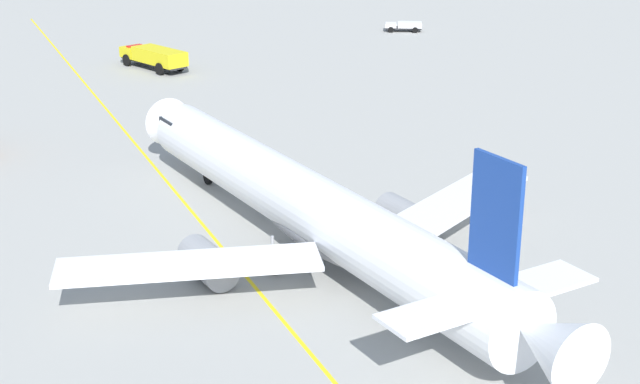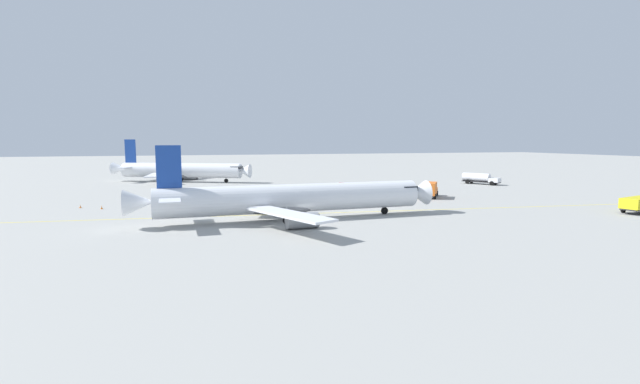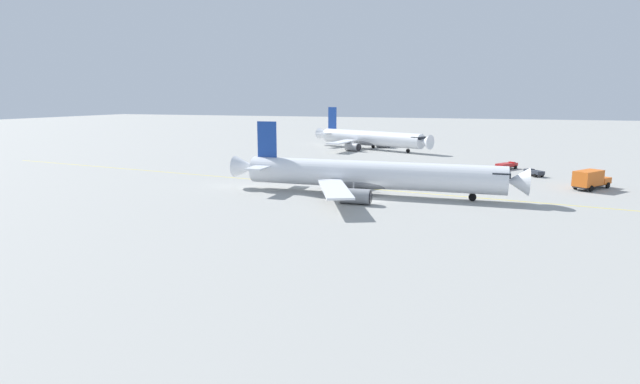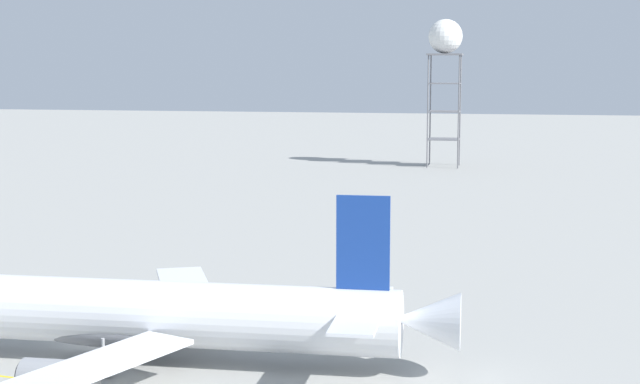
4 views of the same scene
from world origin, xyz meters
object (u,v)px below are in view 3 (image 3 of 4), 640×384
airliner_secondary (369,139)px  safety_cone_near (257,168)px  ops_pickup_truck (507,165)px  baggage_truck_truck (534,172)px  airliner_main (368,176)px  catering_truck_truck (590,179)px  safety_cone_mid (246,166)px

airliner_secondary → safety_cone_near: bearing=-78.9°
ops_pickup_truck → baggage_truck_truck: bearing=-115.9°
airliner_main → airliner_secondary: (-66.11, -15.89, 0.12)m
catering_truck_truck → ops_pickup_truck: bearing=67.5°
airliner_secondary → catering_truck_truck: bearing=-20.2°
baggage_truck_truck → safety_cone_mid: baggage_truck_truck is taller
airliner_main → safety_cone_mid: (-21.36, -31.78, -2.66)m
airliner_main → safety_cone_mid: 38.38m
safety_cone_near → airliner_secondary: bearing=165.5°
airliner_main → safety_cone_near: 33.94m
airliner_secondary → safety_cone_mid: bearing=-84.0°
airliner_main → airliner_secondary: 68.00m
ops_pickup_truck → baggage_truck_truck: ops_pickup_truck is taller
airliner_main → ops_pickup_truck: size_ratio=8.23×
airliner_main → safety_cone_mid: size_ratio=81.67×
catering_truck_truck → safety_cone_mid: size_ratio=14.19×
ops_pickup_truck → safety_cone_near: bearing=143.6°
airliner_main → airliner_secondary: bearing=102.0°
catering_truck_truck → baggage_truck_truck: catering_truck_truck is taller
safety_cone_mid → airliner_secondary: bearing=160.5°
airliner_main → catering_truck_truck: 36.43m
ops_pickup_truck → baggage_truck_truck: 9.33m
catering_truck_truck → baggage_truck_truck: (-11.84, -7.53, -0.95)m
airliner_main → catering_truck_truck: airliner_main is taller
airliner_main → ops_pickup_truck: bearing=59.1°
airliner_secondary → safety_cone_near: size_ratio=68.60×
airliner_secondary → safety_cone_near: 48.83m
safety_cone_near → safety_cone_mid: 4.45m
airliner_secondary → baggage_truck_truck: airliner_secondary is taller
catering_truck_truck → safety_cone_mid: (-5.12, -64.36, -1.38)m
baggage_truck_truck → airliner_main: bearing=99.7°
ops_pickup_truck → baggage_truck_truck: (8.08, 4.68, -0.10)m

